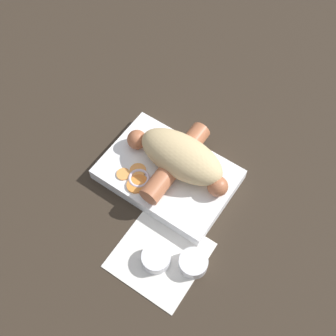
{
  "coord_description": "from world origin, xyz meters",
  "views": [
    {
      "loc": [
        0.21,
        -0.31,
        0.67
      ],
      "look_at": [
        0.0,
        0.0,
        0.04
      ],
      "focal_mm": 45.0,
      "sensor_mm": 36.0,
      "label": 1
    }
  ],
  "objects_px": {
    "food_tray": "(168,174)",
    "sausage": "(176,162)",
    "condiment_cup_near": "(156,259)",
    "bread_roll": "(181,156)",
    "condiment_cup_far": "(193,263)"
  },
  "relations": [
    {
      "from": "bread_roll",
      "to": "food_tray",
      "type": "bearing_deg",
      "value": -120.4
    },
    {
      "from": "condiment_cup_near",
      "to": "food_tray",
      "type": "bearing_deg",
      "value": 117.54
    },
    {
      "from": "food_tray",
      "to": "bread_roll",
      "type": "height_order",
      "value": "bread_roll"
    },
    {
      "from": "food_tray",
      "to": "condiment_cup_near",
      "type": "height_order",
      "value": "food_tray"
    },
    {
      "from": "condiment_cup_near",
      "to": "condiment_cup_far",
      "type": "relative_size",
      "value": 1.0
    },
    {
      "from": "food_tray",
      "to": "bread_roll",
      "type": "bearing_deg",
      "value": 59.6
    },
    {
      "from": "bread_roll",
      "to": "condiment_cup_far",
      "type": "distance_m",
      "value": 0.18
    },
    {
      "from": "sausage",
      "to": "condiment_cup_near",
      "type": "xyz_separation_m",
      "value": [
        0.06,
        -0.15,
        -0.03
      ]
    },
    {
      "from": "food_tray",
      "to": "condiment_cup_far",
      "type": "relative_size",
      "value": 4.89
    },
    {
      "from": "sausage",
      "to": "condiment_cup_near",
      "type": "relative_size",
      "value": 4.33
    },
    {
      "from": "food_tray",
      "to": "sausage",
      "type": "bearing_deg",
      "value": 61.98
    },
    {
      "from": "food_tray",
      "to": "bread_roll",
      "type": "xyz_separation_m",
      "value": [
        0.01,
        0.02,
        0.04
      ]
    },
    {
      "from": "food_tray",
      "to": "condiment_cup_far",
      "type": "distance_m",
      "value": 0.17
    },
    {
      "from": "sausage",
      "to": "condiment_cup_far",
      "type": "relative_size",
      "value": 4.33
    },
    {
      "from": "condiment_cup_near",
      "to": "condiment_cup_far",
      "type": "distance_m",
      "value": 0.06
    }
  ]
}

